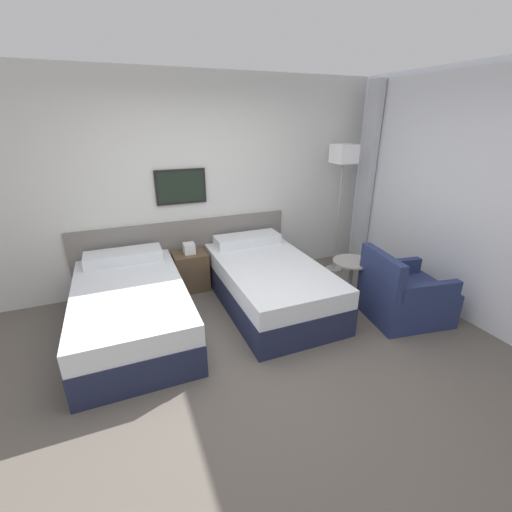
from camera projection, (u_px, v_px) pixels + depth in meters
ground_plane at (261, 363)px, 3.24m from camera, size 16.00×16.00×0.00m
wall_headboard at (199, 188)px, 4.50m from camera, size 10.00×0.10×2.70m
wall_window at (490, 203)px, 3.51m from camera, size 0.21×4.52×2.70m
bed_near_door at (132, 308)px, 3.63m from camera, size 1.11×1.96×0.67m
bed_near_window at (269, 283)px, 4.19m from camera, size 1.11×1.96×0.67m
nightstand at (191, 270)px, 4.56m from camera, size 0.44×0.35×0.65m
floor_lamp at (343, 162)px, 4.65m from camera, size 0.29×0.29×1.83m
side_table at (351, 273)px, 4.22m from camera, size 0.47×0.47×0.54m
armchair at (403, 297)px, 3.89m from camera, size 0.95×0.85×0.82m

